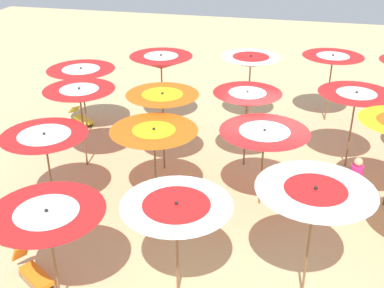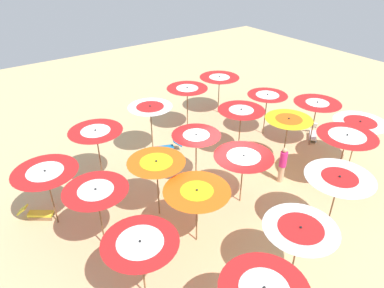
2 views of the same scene
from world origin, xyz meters
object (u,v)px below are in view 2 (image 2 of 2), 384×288
at_px(beach_umbrella_14, 267,98).
at_px(beach_umbrella_5, 141,247).
at_px(beach_umbrella_4, 359,126).
at_px(beach_umbrella_3, 346,139).
at_px(beach_umbrella_9, 317,107).
at_px(lounger_3, 38,214).
at_px(beach_umbrella_11, 157,167).
at_px(lounger_1, 338,167).
at_px(lounger_4, 313,134).
at_px(beach_umbrella_13, 241,113).
at_px(beach_umbrella_7, 243,160).
at_px(beach_umbrella_1, 300,233).
at_px(beachgoer_0, 283,164).
at_px(beach_umbrella_8, 288,123).
at_px(beach_umbrella_16, 96,136).
at_px(lounger_2, 166,148).
at_px(beach_umbrella_17, 150,110).
at_px(beach_umbrella_10, 96,195).
at_px(beach_umbrella_12, 196,139).
at_px(beach_umbrella_19, 219,81).
at_px(beach_umbrella_15, 46,176).
at_px(beach_umbrella_2, 338,182).
at_px(beach_umbrella_6, 197,196).

bearing_deg(beach_umbrella_14, beach_umbrella_5, -153.52).
relative_size(beach_umbrella_4, beach_umbrella_14, 1.00).
bearing_deg(beach_umbrella_3, beach_umbrella_9, 57.19).
xyz_separation_m(beach_umbrella_9, lounger_3, (-12.37, 2.41, -1.86)).
relative_size(beach_umbrella_4, beach_umbrella_11, 0.93).
height_order(lounger_1, lounger_4, lounger_4).
xyz_separation_m(beach_umbrella_3, beach_umbrella_13, (-1.71, 4.12, -0.00)).
bearing_deg(beach_umbrella_13, lounger_1, -54.60).
relative_size(beach_umbrella_13, lounger_1, 1.96).
bearing_deg(beach_umbrella_7, beach_umbrella_9, 11.72).
distance_m(beach_umbrella_1, beachgoer_0, 5.09).
distance_m(beach_umbrella_8, beach_umbrella_16, 7.83).
relative_size(lounger_1, lounger_3, 1.00).
distance_m(beach_umbrella_1, beach_umbrella_14, 9.08).
bearing_deg(lounger_2, beach_umbrella_3, 146.59).
relative_size(beach_umbrella_4, lounger_4, 1.84).
relative_size(beach_umbrella_1, lounger_2, 1.52).
height_order(beach_umbrella_4, beach_umbrella_8, beach_umbrella_8).
bearing_deg(beach_umbrella_17, beach_umbrella_4, -41.47).
distance_m(beach_umbrella_5, lounger_4, 11.95).
distance_m(beach_umbrella_10, beach_umbrella_17, 5.92).
distance_m(beach_umbrella_10, beach_umbrella_16, 3.59).
relative_size(beach_umbrella_4, beach_umbrella_7, 1.01).
bearing_deg(beachgoer_0, lounger_2, 46.51).
bearing_deg(beach_umbrella_12, beach_umbrella_8, -18.66).
height_order(beach_umbrella_14, lounger_3, beach_umbrella_14).
bearing_deg(beach_umbrella_19, beach_umbrella_8, -101.54).
distance_m(beach_umbrella_15, lounger_1, 11.82).
bearing_deg(beach_umbrella_4, lounger_4, 75.93).
relative_size(beach_umbrella_2, beachgoer_0, 1.53).
bearing_deg(lounger_3, beach_umbrella_10, -26.03).
height_order(beach_umbrella_1, beach_umbrella_2, beach_umbrella_2).
relative_size(beach_umbrella_10, lounger_1, 2.03).
bearing_deg(beach_umbrella_14, beach_umbrella_9, -63.95).
bearing_deg(beach_umbrella_13, beach_umbrella_15, 177.79).
distance_m(beach_umbrella_14, lounger_1, 4.68).
height_order(beach_umbrella_9, lounger_4, beach_umbrella_9).
bearing_deg(lounger_4, beach_umbrella_7, -24.99).
xyz_separation_m(beach_umbrella_11, beach_umbrella_14, (7.58, 2.11, -0.13)).
bearing_deg(beach_umbrella_13, beach_umbrella_16, 165.60).
bearing_deg(beach_umbrella_6, beach_umbrella_11, 100.39).
bearing_deg(beach_umbrella_14, lounger_3, 178.65).
height_order(beach_umbrella_7, beach_umbrella_14, beach_umbrella_14).
xyz_separation_m(beach_umbrella_10, beachgoer_0, (7.49, -0.91, -1.34)).
bearing_deg(beach_umbrella_10, beach_umbrella_16, 67.55).
distance_m(beach_umbrella_2, beach_umbrella_5, 6.43).
distance_m(beach_umbrella_7, beach_umbrella_16, 5.71).
relative_size(beach_umbrella_10, lounger_2, 1.72).
xyz_separation_m(beach_umbrella_5, beach_umbrella_19, (9.39, 8.19, 0.02)).
bearing_deg(beach_umbrella_2, beach_umbrella_17, 105.27).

